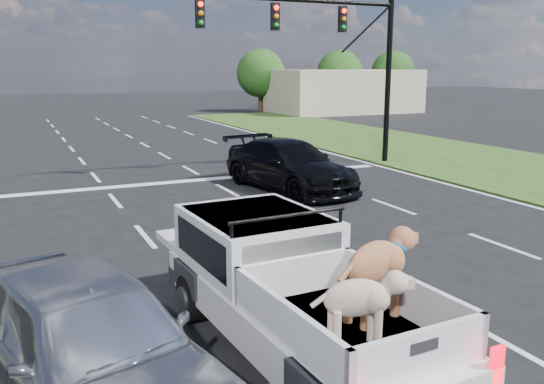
{
  "coord_description": "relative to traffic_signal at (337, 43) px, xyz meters",
  "views": [
    {
      "loc": [
        -4.41,
        -8.89,
        3.86
      ],
      "look_at": [
        0.58,
        2.0,
        1.24
      ],
      "focal_mm": 38.0,
      "sensor_mm": 36.0,
      "label": 1
    }
  ],
  "objects": [
    {
      "name": "silver_sedan",
      "position": [
        -11.02,
        -13.12,
        -3.89
      ],
      "size": [
        3.19,
        5.23,
        1.66
      ],
      "primitive_type": "imported",
      "rotation": [
        0.0,
        0.0,
        0.27
      ],
      "color": "#B5B6BC",
      "rests_on": "ground"
    },
    {
      "name": "traffic_signal",
      "position": [
        0.0,
        0.0,
        0.0
      ],
      "size": [
        9.11,
        0.31,
        7.0
      ],
      "color": "black",
      "rests_on": "ground"
    },
    {
      "name": "building_right",
      "position": [
        14.8,
        23.5,
        -2.93
      ],
      "size": [
        12.0,
        7.0,
        3.6
      ],
      "primitive_type": "cube",
      "color": "#BCAD90",
      "rests_on": "ground"
    },
    {
      "name": "tree_far_f",
      "position": [
        22.8,
        27.5,
        -1.44
      ],
      "size": [
        4.2,
        4.2,
        5.4
      ],
      "color": "#332114",
      "rests_on": "ground"
    },
    {
      "name": "black_coupe",
      "position": [
        -3.55,
        -3.14,
        -3.94
      ],
      "size": [
        3.06,
        5.69,
        1.57
      ],
      "primitive_type": "imported",
      "rotation": [
        0.0,
        0.0,
        0.17
      ],
      "color": "black",
      "rests_on": "ground"
    },
    {
      "name": "tree_far_e",
      "position": [
        16.8,
        27.5,
        -1.44
      ],
      "size": [
        4.2,
        4.2,
        5.4
      ],
      "color": "#332114",
      "rests_on": "ground"
    },
    {
      "name": "road_markings",
      "position": [
        -7.2,
        -3.94,
        -4.72
      ],
      "size": [
        17.75,
        60.0,
        0.01
      ],
      "color": "silver",
      "rests_on": "ground"
    },
    {
      "name": "grass_shoulder_right",
      "position": [
        5.8,
        -4.5,
        -4.7
      ],
      "size": [
        8.0,
        60.0,
        0.06
      ],
      "primitive_type": "cube",
      "color": "#244314",
      "rests_on": "ground"
    },
    {
      "name": "pickup_truck",
      "position": [
        -8.31,
        -12.85,
        -3.8
      ],
      "size": [
        2.34,
        5.31,
        1.96
      ],
      "rotation": [
        0.0,
        0.0,
        0.06
      ],
      "color": "black",
      "rests_on": "ground"
    },
    {
      "name": "tree_far_d",
      "position": [
        8.8,
        27.5,
        -1.44
      ],
      "size": [
        4.2,
        4.2,
        5.4
      ],
      "color": "#332114",
      "rests_on": "ground"
    },
    {
      "name": "ground",
      "position": [
        -7.2,
        -10.5,
        -4.73
      ],
      "size": [
        160.0,
        160.0,
        0.0
      ],
      "primitive_type": "plane",
      "color": "black",
      "rests_on": "ground"
    }
  ]
}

